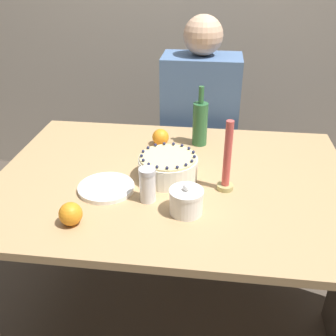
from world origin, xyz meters
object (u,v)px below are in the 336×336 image
Objects in this scene: cake at (168,167)px; sugar_bowl at (186,201)px; candle at (227,163)px; bottle at (200,123)px; sugar_shaker at (148,185)px; person_man_blue_shirt at (198,148)px.

cake is 1.97× the size of sugar_bowl.
cake is 0.23m from sugar_bowl.
bottle is at bearing 107.28° from candle.
sugar_shaker is 0.91m from person_man_blue_shirt.
sugar_bowl is at bearing -91.52° from bottle.
candle is 0.21× the size of person_man_blue_shirt.
sugar_bowl is at bearing 90.22° from person_man_blue_shirt.
cake is at bearing 165.88° from candle.
candle and bottle have the same top height.
bottle is at bearing 72.01° from cake.
person_man_blue_shirt is at bearing 99.99° from candle.
candle is (0.27, 0.11, 0.04)m from sugar_shaker.
person_man_blue_shirt is (0.13, 0.86, -0.27)m from sugar_shaker.
person_man_blue_shirt is (0.08, 0.70, -0.26)m from cake.
sugar_bowl is at bearing -68.02° from cake.
sugar_shaker reaches higher than sugar_bowl.
bottle is 0.49m from person_man_blue_shirt.
candle is 0.39m from bottle.
person_man_blue_shirt reaches higher than sugar_bowl.
sugar_bowl is 0.15m from sugar_shaker.
sugar_shaker is at bearing 158.31° from sugar_bowl.
sugar_shaker is 0.10× the size of person_man_blue_shirt.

